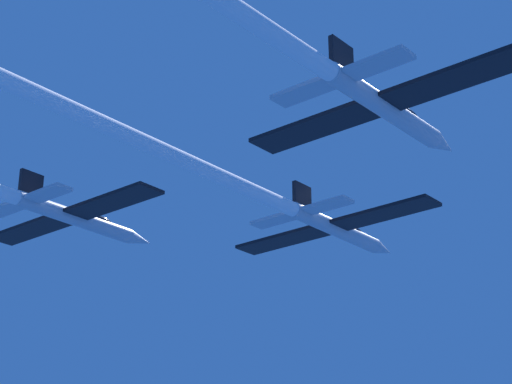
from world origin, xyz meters
TOP-DOWN VIEW (x-y plane):
  - jet_lead at (-0.05, -13.53)m, footprint 14.68×47.21m

SIDE VIEW (x-z plane):
  - jet_lead at x=-0.05m, z-range -1.60..0.83m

